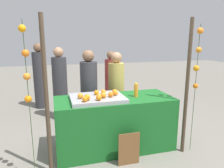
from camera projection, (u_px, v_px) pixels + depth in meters
The scene contains 25 objects.
ground_plane at pixel (114, 147), 3.56m from camera, with size 24.00×24.00×0.00m, color gray.
stall_counter at pixel (114, 123), 3.46m from camera, with size 1.90×0.78×0.87m, color #196023.
orange_tray at pixel (97, 98), 3.25m from camera, with size 0.83×0.63×0.06m, color #9EA0A5.
orange_0 at pixel (96, 93), 3.32m from camera, with size 0.08×0.08×0.08m, color orange.
orange_1 at pixel (99, 97), 3.09m from camera, with size 0.07×0.07×0.07m, color orange.
orange_2 at pixel (85, 99), 2.96m from camera, with size 0.08×0.08×0.08m, color orange.
orange_3 at pixel (104, 95), 3.15m from camera, with size 0.09×0.09×0.09m, color orange.
orange_4 at pixel (80, 96), 3.11m from camera, with size 0.09×0.09×0.09m, color orange.
orange_5 at pixel (115, 92), 3.38m from camera, with size 0.08×0.08×0.08m, color orange.
orange_6 at pixel (99, 98), 3.02m from camera, with size 0.08×0.08×0.08m, color orange.
orange_7 at pixel (103, 92), 3.38m from camera, with size 0.07×0.07×0.07m, color orange.
orange_8 at pixel (115, 93), 3.29m from camera, with size 0.09×0.09×0.09m, color orange.
orange_9 at pixel (111, 94), 3.20m from camera, with size 0.08×0.08×0.08m, color orange.
orange_10 at pixel (87, 97), 3.03m from camera, with size 0.09×0.09×0.09m, color orange.
juice_bottle at pixel (136, 90), 3.43m from camera, with size 0.07×0.07×0.23m.
chalkboard_sign at pixel (129, 149), 3.02m from camera, with size 0.32×0.03×0.50m.
vendor_left at pixel (89, 95), 3.99m from camera, with size 0.32×0.32×1.60m.
vendor_right at pixel (116, 94), 4.14m from camera, with size 0.31×0.31×1.56m.
crowd_person_0 at pixel (111, 83), 5.32m from camera, with size 0.30×0.30×1.51m.
crowd_person_1 at pixel (40, 78), 5.46m from camera, with size 0.34×0.34×1.70m.
crowd_person_2 at pixel (60, 86), 4.71m from camera, with size 0.33×0.33×1.63m.
canopy_post_left at pixel (46, 99), 2.65m from camera, with size 0.06×0.06×2.11m, color #473828.
canopy_post_right at pixel (187, 89), 3.20m from camera, with size 0.06×0.06×2.11m, color #473828.
garland_strand_left at pixel (26, 67), 2.45m from camera, with size 0.10×0.10×2.02m.
garland_strand_right at pixel (198, 58), 3.15m from camera, with size 0.10×0.11×2.02m.
Camera 1 is at (-0.92, -3.11, 1.80)m, focal length 33.47 mm.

